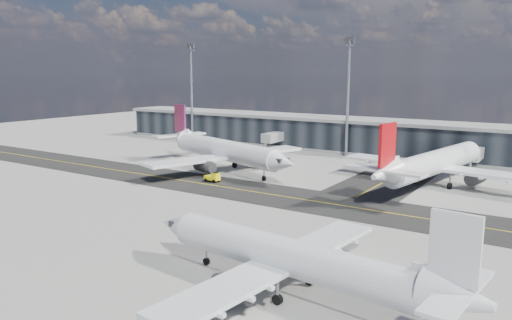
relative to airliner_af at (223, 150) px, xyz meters
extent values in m
plane|color=gray|center=(14.89, -16.81, -4.32)|extent=(300.00, 300.00, 0.00)
cube|color=black|center=(14.89, -12.81, -4.31)|extent=(180.00, 14.00, 0.02)
cube|color=black|center=(32.89, 18.19, -4.31)|extent=(14.00, 50.00, 0.02)
cube|color=yellow|center=(14.89, -12.81, -4.29)|extent=(180.00, 0.25, 0.01)
cube|color=yellow|center=(32.89, 18.19, -4.29)|extent=(0.25, 50.00, 0.01)
cube|color=black|center=(14.89, 38.19, -0.32)|extent=(150.00, 12.00, 8.00)
cube|color=gray|center=(14.89, 38.19, 4.08)|extent=(152.00, 13.00, 0.80)
cube|color=gray|center=(14.89, 38.19, -3.92)|extent=(150.00, 12.20, 0.80)
cube|color=gray|center=(-5.11, 30.19, -0.82)|extent=(3.00, 10.00, 2.40)
cylinder|color=gray|center=(-5.11, 25.19, -3.12)|extent=(0.60, 0.60, 2.40)
cube|color=gray|center=(44.89, 30.19, -0.82)|extent=(3.00, 10.00, 2.40)
cylinder|color=gray|center=(44.89, 25.19, -3.12)|extent=(0.60, 0.60, 2.40)
cylinder|color=gray|center=(-35.11, 31.19, 9.68)|extent=(0.70, 0.70, 28.00)
cube|color=#2D2D30|center=(-35.11, 31.19, 23.88)|extent=(2.50, 0.50, 1.40)
cylinder|color=gray|center=(14.89, 31.19, 9.68)|extent=(0.70, 0.70, 28.00)
cube|color=#2D2D30|center=(14.89, 31.19, 23.88)|extent=(2.50, 0.50, 1.40)
cylinder|color=white|center=(0.63, -0.21, 0.08)|extent=(32.65, 14.66, 4.40)
cone|color=white|center=(18.34, -6.16, 0.08)|extent=(6.61, 5.91, 4.40)
cone|color=white|center=(-17.60, 5.91, 0.74)|extent=(7.65, 6.26, 4.40)
cube|color=white|center=(1.67, -0.56, -1.02)|extent=(17.10, 37.17, 0.55)
cylinder|color=#2D2D30|center=(4.81, 5.34, -2.23)|extent=(5.18, 3.86, 2.53)
cylinder|color=#2D2D30|center=(0.62, -7.16, -2.23)|extent=(5.18, 3.86, 2.53)
cube|color=silver|center=(4.81, 5.34, -1.35)|extent=(2.22, 1.12, 0.88)
cube|color=silver|center=(0.62, -7.16, -1.35)|extent=(2.22, 1.12, 0.88)
cube|color=#651D4B|center=(-17.08, 5.73, 5.35)|extent=(4.53, 1.94, 6.81)
cube|color=white|center=(-17.60, 5.91, 1.39)|extent=(7.11, 13.48, 0.38)
cube|color=#2D2D30|center=(17.82, -5.98, 0.52)|extent=(2.85, 2.99, 0.77)
cylinder|color=gray|center=(13.13, -4.41, -3.00)|extent=(0.33, 0.33, 2.20)
cylinder|color=black|center=(13.13, -4.41, -3.82)|extent=(1.06, 0.68, 0.99)
cylinder|color=black|center=(0.64, 3.26, -3.71)|extent=(1.32, 0.91, 1.21)
cylinder|color=black|center=(-1.46, -2.99, -3.71)|extent=(1.32, 0.91, 1.21)
cylinder|color=white|center=(41.63, 9.65, 0.06)|extent=(9.84, 33.11, 4.38)
cone|color=white|center=(44.76, 27.99, 0.06)|extent=(5.24, 6.13, 4.38)
cone|color=white|center=(38.40, -9.23, 0.72)|extent=(5.42, 7.21, 4.38)
cube|color=white|center=(41.81, 10.73, -1.04)|extent=(37.61, 11.66, 0.55)
cylinder|color=#2D2D30|center=(35.52, 12.92, -2.24)|extent=(3.26, 4.96, 2.52)
cylinder|color=#2D2D30|center=(48.47, 10.70, -2.24)|extent=(3.26, 4.96, 2.52)
cube|color=silver|center=(35.52, 12.92, -1.36)|extent=(0.80, 2.23, 0.88)
cube|color=silver|center=(48.47, 10.70, -1.36)|extent=(0.80, 2.23, 0.88)
cube|color=#BA0C12|center=(38.49, -8.69, 5.31)|extent=(1.26, 4.61, 6.79)
cube|color=white|center=(38.40, -9.23, 1.37)|extent=(13.46, 5.23, 0.38)
cube|color=#2D2D30|center=(44.67, 27.45, 0.50)|extent=(2.74, 2.56, 0.77)
cylinder|color=gray|center=(43.84, 22.60, -3.01)|extent=(0.30, 0.30, 2.19)
cylinder|color=black|center=(43.84, 22.60, -3.83)|extent=(0.54, 1.04, 0.99)
cylinder|color=black|center=(38.21, 9.13, -3.72)|extent=(0.74, 1.28, 1.20)
cylinder|color=black|center=(44.68, 8.02, -3.72)|extent=(0.74, 1.28, 1.20)
cylinder|color=silver|center=(41.22, -44.70, -0.73)|extent=(27.15, 6.27, 3.59)
cone|color=silver|center=(26.04, -43.17, -0.73)|extent=(4.82, 4.02, 3.59)
cone|color=silver|center=(56.85, -46.27, -0.19)|extent=(5.72, 4.11, 3.59)
cube|color=silver|center=(40.33, -44.61, -1.63)|extent=(7.52, 30.81, 0.45)
cylinder|color=#2D2D30|center=(38.90, -49.88, -2.61)|extent=(3.96, 2.43, 2.06)
cylinder|color=#2D2D30|center=(39.98, -39.16, -2.61)|extent=(3.96, 2.43, 2.06)
cube|color=silver|center=(38.90, -49.88, -1.90)|extent=(1.82, 0.54, 0.72)
cube|color=silver|center=(39.98, -39.16, -1.90)|extent=(1.82, 0.54, 0.72)
cube|color=silver|center=(56.40, -46.23, 3.58)|extent=(3.79, 0.78, 5.56)
cube|color=silver|center=(56.85, -46.27, 0.35)|extent=(3.58, 10.97, 0.31)
cube|color=#2D2D30|center=(26.49, -43.22, -0.37)|extent=(1.98, 2.14, 0.63)
cylinder|color=gray|center=(30.51, -43.62, -3.24)|extent=(0.24, 0.24, 1.79)
cylinder|color=black|center=(30.51, -43.62, -3.92)|extent=(0.84, 0.39, 0.81)
cylinder|color=black|center=(41.85, -47.47, -3.83)|extent=(1.03, 0.55, 0.99)
cylinder|color=black|center=(42.39, -42.11, -3.83)|extent=(1.03, 0.55, 0.99)
cube|color=#FFEF0D|center=(5.30, -10.55, -3.55)|extent=(3.15, 1.61, 0.72)
cube|color=#FFEF0D|center=(6.22, -10.61, -2.88)|extent=(1.20, 1.40, 0.92)
cube|color=black|center=(6.22, -10.61, -2.53)|extent=(1.10, 1.34, 0.26)
cylinder|color=black|center=(6.36, -9.95, -3.96)|extent=(0.73, 0.30, 0.72)
cylinder|color=black|center=(6.28, -11.28, -3.96)|extent=(0.73, 0.30, 0.72)
cylinder|color=black|center=(4.32, -9.83, -3.96)|extent=(0.73, 0.30, 0.72)
cylinder|color=black|center=(4.24, -11.16, -3.96)|extent=(0.73, 0.30, 0.72)
imported|color=white|center=(36.26, 11.68, -3.59)|extent=(2.64, 5.32, 1.45)
camera|label=1|loc=(63.38, -83.88, 16.59)|focal=35.00mm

